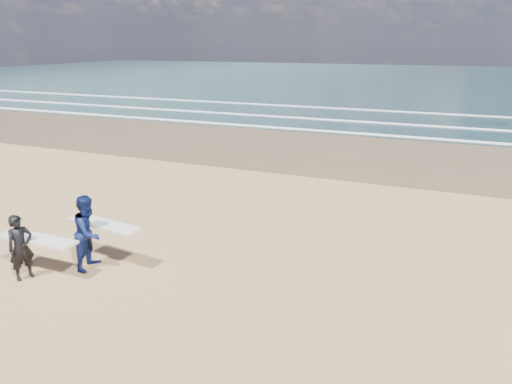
% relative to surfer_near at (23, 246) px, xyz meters
% --- Properties ---
extents(surfer_near, '(2.20, 0.97, 1.69)m').
position_rel_surfer_near_xyz_m(surfer_near, '(0.00, 0.00, 0.00)').
color(surfer_near, black).
rests_on(surfer_near, ground).
extents(surfer_far, '(2.25, 1.27, 1.99)m').
position_rel_surfer_near_xyz_m(surfer_far, '(1.13, 1.11, 0.14)').
color(surfer_far, '#0C1645').
rests_on(surfer_far, ground).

